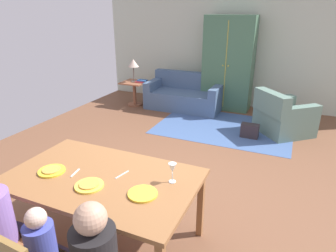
{
  "coord_description": "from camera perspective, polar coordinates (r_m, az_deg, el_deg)",
  "views": [
    {
      "loc": [
        1.27,
        -3.33,
        2.19
      ],
      "look_at": [
        -0.1,
        -0.22,
        0.85
      ],
      "focal_mm": 31.4,
      "sensor_mm": 36.0,
      "label": 1
    }
  ],
  "objects": [
    {
      "name": "ground_plane",
      "position": [
        4.66,
        5.08,
        -6.71
      ],
      "size": [
        6.91,
        6.35,
        0.02
      ],
      "primitive_type": "cube",
      "color": "brown"
    },
    {
      "name": "back_wall",
      "position": [
        7.29,
        14.0,
        14.36
      ],
      "size": [
        6.91,
        0.1,
        2.7
      ],
      "primitive_type": "cube",
      "color": "beige",
      "rests_on": "ground_plane"
    },
    {
      "name": "dining_table",
      "position": [
        2.85,
        -12.66,
        -10.67
      ],
      "size": [
        1.76,
        1.07,
        0.76
      ],
      "color": "#905D35",
      "rests_on": "ground_plane"
    },
    {
      "name": "plate_near_man",
      "position": [
        3.03,
        -21.64,
        -8.11
      ],
      "size": [
        0.25,
        0.25,
        0.02
      ],
      "primitive_type": "cylinder",
      "color": "yellow",
      "rests_on": "dining_table"
    },
    {
      "name": "pizza_near_man",
      "position": [
        3.02,
        -21.68,
        -7.86
      ],
      "size": [
        0.17,
        0.17,
        0.01
      ],
      "primitive_type": "cylinder",
      "color": "gold",
      "rests_on": "plate_near_man"
    },
    {
      "name": "plate_near_child",
      "position": [
        2.7,
        -15.05,
        -11.1
      ],
      "size": [
        0.25,
        0.25,
        0.02
      ],
      "primitive_type": "cylinder",
      "color": "yellow",
      "rests_on": "dining_table"
    },
    {
      "name": "pizza_near_child",
      "position": [
        2.69,
        -15.08,
        -10.83
      ],
      "size": [
        0.17,
        0.17,
        0.01
      ],
      "primitive_type": "cylinder",
      "color": "gold",
      "rests_on": "plate_near_child"
    },
    {
      "name": "plate_near_woman",
      "position": [
        2.52,
        -4.95,
        -12.96
      ],
      "size": [
        0.25,
        0.25,
        0.02
      ],
      "primitive_type": "cylinder",
      "color": "yellow",
      "rests_on": "dining_table"
    },
    {
      "name": "wine_glass",
      "position": [
        2.61,
        0.85,
        -8.32
      ],
      "size": [
        0.07,
        0.07,
        0.19
      ],
      "color": "silver",
      "rests_on": "dining_table"
    },
    {
      "name": "fork",
      "position": [
        2.94,
        -17.57,
        -8.66
      ],
      "size": [
        0.04,
        0.15,
        0.01
      ],
      "primitive_type": "cube",
      "rotation": [
        0.0,
        0.0,
        0.17
      ],
      "color": "silver",
      "rests_on": "dining_table"
    },
    {
      "name": "knife",
      "position": [
        2.81,
        -8.91,
        -9.31
      ],
      "size": [
        0.05,
        0.17,
        0.01
      ],
      "primitive_type": "cube",
      "rotation": [
        0.0,
        0.0,
        -0.22
      ],
      "color": "silver",
      "rests_on": "dining_table"
    },
    {
      "name": "person_man",
      "position": [
        2.86,
        -29.67,
        -17.64
      ],
      "size": [
        0.3,
        0.41,
        1.11
      ],
      "color": "#363455",
      "rests_on": "ground_plane"
    },
    {
      "name": "area_rug",
      "position": [
        5.99,
        10.76,
        -0.21
      ],
      "size": [
        2.6,
        1.8,
        0.01
      ],
      "primitive_type": "cube",
      "color": "#3D588A",
      "rests_on": "ground_plane"
    },
    {
      "name": "couch",
      "position": [
        6.99,
        3.28,
        5.89
      ],
      "size": [
        1.73,
        0.86,
        0.82
      ],
      "color": "#455E80",
      "rests_on": "ground_plane"
    },
    {
      "name": "armchair",
      "position": [
        5.92,
        21.32,
        1.64
      ],
      "size": [
        1.21,
        1.21,
        0.82
      ],
      "color": "slate",
      "rests_on": "ground_plane"
    },
    {
      "name": "armoire",
      "position": [
        6.99,
        11.66,
        11.76
      ],
      "size": [
        1.1,
        0.59,
        2.1
      ],
      "color": "#426C50",
      "rests_on": "ground_plane"
    },
    {
      "name": "side_table",
      "position": [
        7.25,
        -6.54,
        6.97
      ],
      "size": [
        0.56,
        0.56,
        0.58
      ],
      "color": "brown",
      "rests_on": "ground_plane"
    },
    {
      "name": "table_lamp",
      "position": [
        7.12,
        -6.75,
        11.89
      ],
      "size": [
        0.26,
        0.26,
        0.54
      ],
      "color": "#544842",
      "rests_on": "side_table"
    },
    {
      "name": "book_lower",
      "position": [
        7.12,
        -5.4,
        8.54
      ],
      "size": [
        0.22,
        0.16,
        0.03
      ],
      "primitive_type": "cube",
      "color": "#9C2B35",
      "rests_on": "side_table"
    },
    {
      "name": "book_upper",
      "position": [
        7.14,
        -5.01,
        8.81
      ],
      "size": [
        0.22,
        0.16,
        0.03
      ],
      "primitive_type": "cube",
      "color": "#244B86",
      "rests_on": "book_lower"
    },
    {
      "name": "handbag",
      "position": [
        5.59,
        15.57,
        -0.9
      ],
      "size": [
        0.32,
        0.16,
        0.26
      ],
      "primitive_type": "cube",
      "color": "#2C2529",
      "rests_on": "ground_plane"
    }
  ]
}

